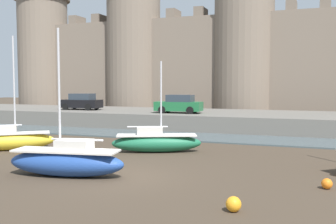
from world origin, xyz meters
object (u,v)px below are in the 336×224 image
object	(u,v)px
sailboat_midflat_left	(11,140)
mooring_buoy_near_channel	(234,204)
sailboat_near_channel_left	(156,142)
sailboat_midflat_right	(67,161)
mooring_buoy_off_centre	(327,184)
car_quay_east	(81,102)
car_quay_centre_east	(179,104)

from	to	relation	value
sailboat_midflat_left	mooring_buoy_near_channel	xyz separation A→B (m)	(14.72, -6.67, -0.38)
sailboat_near_channel_left	mooring_buoy_near_channel	world-z (taller)	sailboat_near_channel_left
sailboat_midflat_left	sailboat_midflat_right	distance (m)	8.41
mooring_buoy_near_channel	sailboat_midflat_left	bearing A→B (deg)	155.62
sailboat_midflat_right	mooring_buoy_near_channel	world-z (taller)	sailboat_midflat_right
sailboat_midflat_right	mooring_buoy_off_centre	xyz separation A→B (m)	(10.38, 1.69, -0.46)
sailboat_midflat_left	car_quay_east	world-z (taller)	sailboat_midflat_left
sailboat_midflat_right	car_quay_centre_east	bearing A→B (deg)	94.14
sailboat_midflat_left	car_quay_east	xyz separation A→B (m)	(-4.90, 15.17, 1.55)
sailboat_near_channel_left	mooring_buoy_off_centre	xyz separation A→B (m)	(9.07, -5.22, -0.40)
sailboat_near_channel_left	sailboat_midflat_right	xyz separation A→B (m)	(-1.31, -6.91, 0.06)
car_quay_east	car_quay_centre_east	distance (m)	10.70
mooring_buoy_near_channel	car_quay_centre_east	distance (m)	22.82
car_quay_centre_east	sailboat_midflat_left	bearing A→B (deg)	-112.02
mooring_buoy_off_centre	mooring_buoy_near_channel	bearing A→B (deg)	-125.63
sailboat_midflat_left	car_quay_east	bearing A→B (deg)	107.90
sailboat_midflat_left	sailboat_near_channel_left	distance (m)	8.76
car_quay_east	car_quay_centre_east	bearing A→B (deg)	-5.06
sailboat_midflat_right	sailboat_midflat_left	bearing A→B (deg)	147.70
sailboat_midflat_left	car_quay_centre_east	world-z (taller)	sailboat_midflat_left
mooring_buoy_near_channel	mooring_buoy_off_centre	xyz separation A→B (m)	(2.77, 3.87, -0.04)
sailboat_midflat_left	car_quay_centre_east	xyz separation A→B (m)	(5.76, 14.23, 1.55)
mooring_buoy_near_channel	car_quay_centre_east	xyz separation A→B (m)	(-8.96, 20.90, 1.94)
car_quay_east	mooring_buoy_off_centre	bearing A→B (deg)	-38.77
sailboat_near_channel_left	mooring_buoy_near_channel	bearing A→B (deg)	-55.27
mooring_buoy_off_centre	car_quay_east	xyz separation A→B (m)	(-22.39, 17.98, 1.98)
sailboat_midflat_right	mooring_buoy_off_centre	world-z (taller)	sailboat_midflat_right
sailboat_midflat_right	mooring_buoy_off_centre	distance (m)	10.52
sailboat_near_channel_left	mooring_buoy_off_centre	distance (m)	10.47
mooring_buoy_near_channel	mooring_buoy_off_centre	bearing A→B (deg)	54.37
mooring_buoy_near_channel	mooring_buoy_off_centre	world-z (taller)	mooring_buoy_near_channel
mooring_buoy_off_centre	car_quay_centre_east	world-z (taller)	car_quay_centre_east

